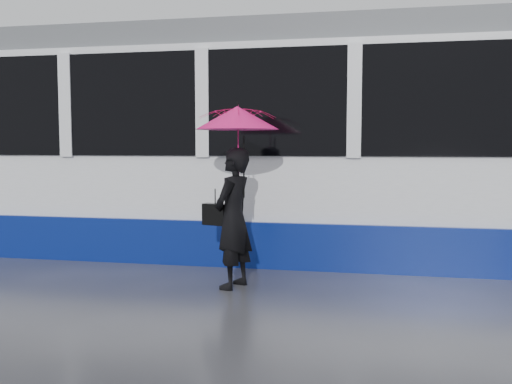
# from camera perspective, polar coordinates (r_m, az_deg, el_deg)

# --- Properties ---
(ground) EXTENTS (90.00, 90.00, 0.00)m
(ground) POSITION_cam_1_polar(r_m,az_deg,el_deg) (6.38, 2.55, -10.20)
(ground) COLOR #2E2E33
(ground) RESTS_ON ground
(rails) EXTENTS (34.00, 1.51, 0.02)m
(rails) POSITION_cam_1_polar(r_m,az_deg,el_deg) (8.80, 5.12, -6.00)
(rails) COLOR #3F3D38
(rails) RESTS_ON ground
(tram) EXTENTS (26.00, 2.56, 3.35)m
(tram) POSITION_cam_1_polar(r_m,az_deg,el_deg) (8.60, 13.36, 4.56)
(tram) COLOR white
(tram) RESTS_ON ground
(woman) EXTENTS (0.53, 0.67, 1.61)m
(woman) POSITION_cam_1_polar(r_m,az_deg,el_deg) (6.54, -2.28, -2.64)
(woman) COLOR black
(woman) RESTS_ON ground
(umbrella) EXTENTS (1.17, 1.17, 1.09)m
(umbrella) POSITION_cam_1_polar(r_m,az_deg,el_deg) (6.47, -1.88, 5.80)
(umbrella) COLOR #E91353
(umbrella) RESTS_ON ground
(handbag) EXTENTS (0.31, 0.20, 0.43)m
(handbag) POSITION_cam_1_polar(r_m,az_deg,el_deg) (6.61, -4.10, -2.23)
(handbag) COLOR black
(handbag) RESTS_ON ground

